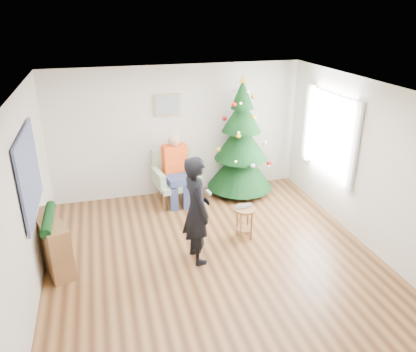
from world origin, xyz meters
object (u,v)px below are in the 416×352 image
object	(u,v)px
armchair	(176,183)
standing_man	(196,210)
console	(53,244)
stool	(244,223)
christmas_tree	(241,142)

from	to	relation	value
armchair	standing_man	size ratio (longest dim) A/B	0.62
standing_man	console	size ratio (longest dim) A/B	1.68
armchair	standing_man	world-z (taller)	standing_man
stool	armchair	distance (m)	1.88
christmas_tree	standing_man	distance (m)	2.60
stool	standing_man	distance (m)	1.13
armchair	standing_man	bearing A→B (deg)	-101.05
armchair	console	bearing A→B (deg)	-150.29
christmas_tree	stool	xyz separation A→B (m)	(-0.54, -1.76, -0.80)
stool	console	bearing A→B (deg)	-179.18
stool	console	xyz separation A→B (m)	(-3.00, -0.04, 0.12)
standing_man	console	world-z (taller)	standing_man
stool	armchair	size ratio (longest dim) A/B	0.53
christmas_tree	armchair	distance (m)	1.54
armchair	console	world-z (taller)	armchair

